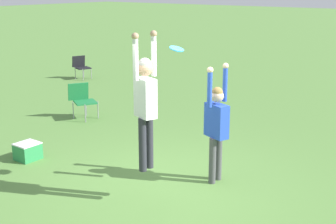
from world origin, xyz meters
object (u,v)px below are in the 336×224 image
(camping_chair_3, at_px, (82,98))
(cooler_box, at_px, (28,151))
(frisbee, at_px, (177,49))
(person_jumping, at_px, (145,99))
(person_defending, at_px, (217,122))
(camping_chair_4, at_px, (81,65))

(camping_chair_3, distance_m, cooler_box, 2.98)
(frisbee, height_order, camping_chair_3, frisbee)
(camping_chair_3, height_order, cooler_box, camping_chair_3)
(person_jumping, distance_m, camping_chair_3, 5.16)
(person_jumping, distance_m, person_defending, 1.49)
(cooler_box, bearing_deg, camping_chair_3, 26.06)
(person_defending, relative_size, frisbee, 8.74)
(frisbee, distance_m, camping_chair_4, 10.06)
(person_defending, height_order, camping_chair_4, person_defending)
(person_jumping, height_order, cooler_box, person_jumping)
(person_jumping, height_order, frisbee, person_jumping)
(camping_chair_4, bearing_deg, frisbee, 77.40)
(camping_chair_3, bearing_deg, frisbee, 95.88)
(frisbee, bearing_deg, cooler_box, 102.40)
(frisbee, bearing_deg, camping_chair_3, 65.73)
(person_jumping, bearing_deg, person_defending, -90.00)
(camping_chair_4, bearing_deg, cooler_box, 60.94)
(person_defending, height_order, camping_chair_3, person_defending)
(camping_chair_3, distance_m, camping_chair_4, 5.21)
(person_defending, bearing_deg, camping_chair_3, -176.11)
(camping_chair_3, bearing_deg, cooler_box, 56.21)
(person_jumping, xyz_separation_m, camping_chair_3, (2.64, 4.29, -1.13))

